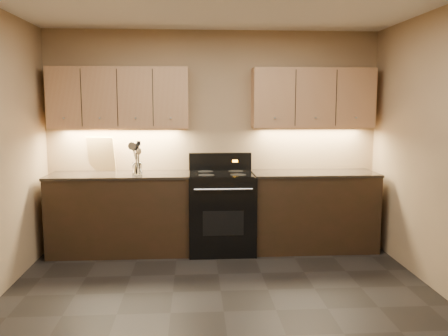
{
  "coord_description": "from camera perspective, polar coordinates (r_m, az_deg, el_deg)",
  "views": [
    {
      "loc": [
        -0.24,
        -3.77,
        1.73
      ],
      "look_at": [
        0.09,
        1.45,
        1.02
      ],
      "focal_mm": 38.0,
      "sensor_mm": 36.0,
      "label": 1
    }
  ],
  "objects": [
    {
      "name": "floor",
      "position": [
        4.15,
        -0.03,
        -16.89
      ],
      "size": [
        4.0,
        4.0,
        0.0
      ],
      "primitive_type": "plane",
      "color": "black",
      "rests_on": "ground"
    },
    {
      "name": "wall_back",
      "position": [
        5.79,
        -1.28,
        3.46
      ],
      "size": [
        4.0,
        0.04,
        2.6
      ],
      "primitive_type": "cube",
      "color": "tan",
      "rests_on": "ground"
    },
    {
      "name": "counter_left",
      "position": [
        5.68,
        -12.33,
        -5.33
      ],
      "size": [
        1.62,
        0.62,
        0.93
      ],
      "color": "black",
      "rests_on": "ground"
    },
    {
      "name": "counter_right",
      "position": [
        5.79,
        10.67,
        -5.03
      ],
      "size": [
        1.46,
        0.62,
        0.93
      ],
      "color": "black",
      "rests_on": "ground"
    },
    {
      "name": "stove",
      "position": [
        5.6,
        -0.3,
        -5.19
      ],
      "size": [
        0.76,
        0.68,
        1.14
      ],
      "color": "black",
      "rests_on": "ground"
    },
    {
      "name": "upper_cab_left",
      "position": [
        5.69,
        -12.49,
        8.24
      ],
      "size": [
        1.6,
        0.3,
        0.7
      ],
      "primitive_type": "cube",
      "color": "tan",
      "rests_on": "wall_back"
    },
    {
      "name": "upper_cab_right",
      "position": [
        5.8,
        10.63,
        8.28
      ],
      "size": [
        1.44,
        0.3,
        0.7
      ],
      "primitive_type": "cube",
      "color": "tan",
      "rests_on": "wall_back"
    },
    {
      "name": "outlet_plate",
      "position": [
        5.89,
        -14.01,
        1.54
      ],
      "size": [
        0.08,
        0.01,
        0.12
      ],
      "primitive_type": "cube",
      "color": "#B2B5BA",
      "rests_on": "wall_back"
    },
    {
      "name": "utensil_crock",
      "position": [
        5.48,
        -10.4,
        -0.14
      ],
      "size": [
        0.15,
        0.15,
        0.14
      ],
      "color": "white",
      "rests_on": "counter_left"
    },
    {
      "name": "cutting_board",
      "position": [
        5.85,
        -14.54,
        1.64
      ],
      "size": [
        0.35,
        0.18,
        0.41
      ],
      "primitive_type": "cube",
      "rotation": [
        0.21,
        0.0,
        -0.23
      ],
      "color": "tan",
      "rests_on": "counter_left"
    },
    {
      "name": "wooden_spoon",
      "position": [
        5.46,
        -10.72,
        0.84
      ],
      "size": [
        0.12,
        0.07,
        0.29
      ],
      "primitive_type": null,
      "rotation": [
        0.04,
        0.2,
        0.11
      ],
      "color": "tan",
      "rests_on": "utensil_crock"
    },
    {
      "name": "black_spoon",
      "position": [
        5.49,
        -10.47,
        1.14
      ],
      "size": [
        0.06,
        0.1,
        0.34
      ],
      "primitive_type": null,
      "rotation": [
        0.13,
        0.01,
        -0.0
      ],
      "color": "black",
      "rests_on": "utensil_crock"
    },
    {
      "name": "black_turner",
      "position": [
        5.45,
        -10.26,
        1.33
      ],
      "size": [
        0.1,
        0.15,
        0.39
      ],
      "primitive_type": null,
      "rotation": [
        -0.13,
        0.03,
        0.24
      ],
      "color": "black",
      "rests_on": "utensil_crock"
    },
    {
      "name": "steel_spatula",
      "position": [
        5.47,
        -10.08,
        1.09
      ],
      "size": [
        0.19,
        0.16,
        0.34
      ],
      "primitive_type": null,
      "rotation": [
        -0.06,
        -0.29,
        -0.37
      ],
      "color": "silver",
      "rests_on": "utensil_crock"
    },
    {
      "name": "steel_skimmer",
      "position": [
        5.44,
        -10.13,
        1.17
      ],
      "size": [
        0.18,
        0.13,
        0.37
      ],
      "primitive_type": null,
      "rotation": [
        0.07,
        -0.25,
        0.12
      ],
      "color": "silver",
      "rests_on": "utensil_crock"
    }
  ]
}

